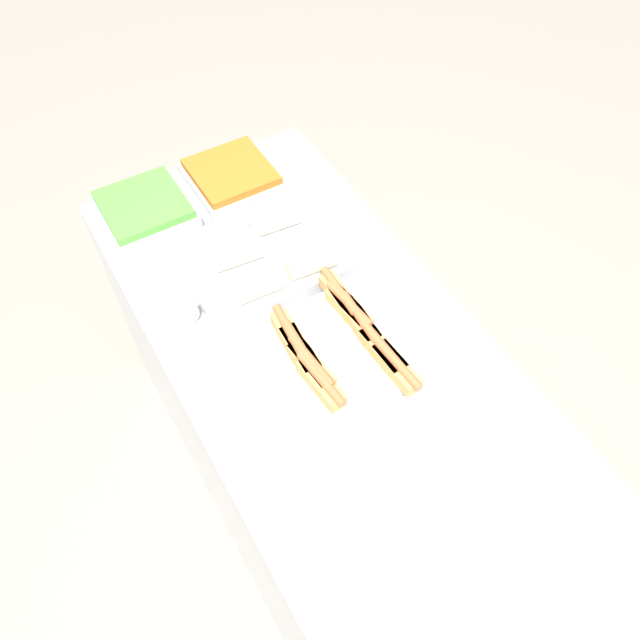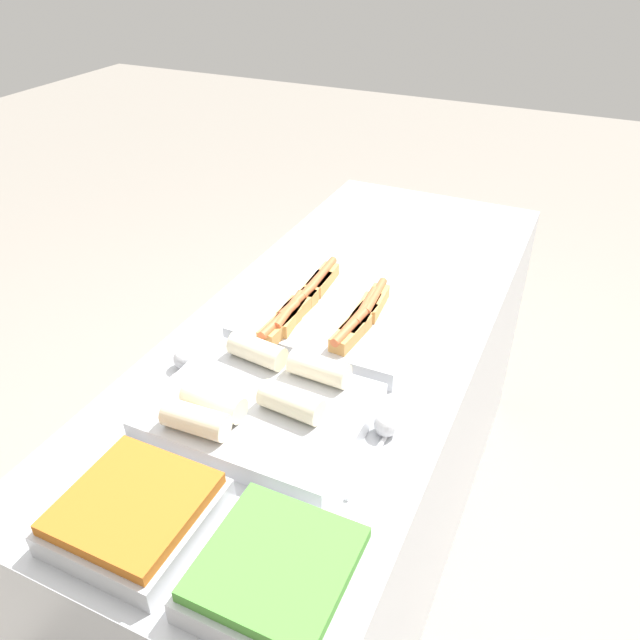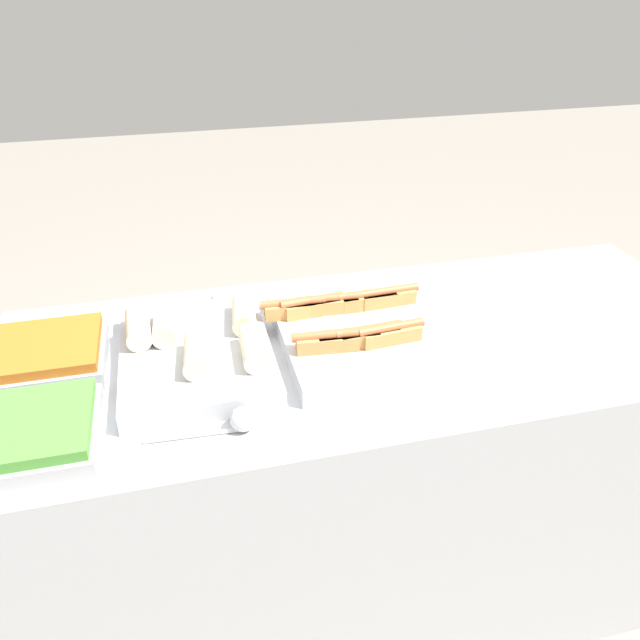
# 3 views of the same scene
# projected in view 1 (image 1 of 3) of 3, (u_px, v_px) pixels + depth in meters

# --- Properties ---
(ground_plane) EXTENTS (12.00, 12.00, 0.00)m
(ground_plane) POSITION_uv_depth(u_px,v_px,m) (341.00, 516.00, 2.25)
(ground_plane) COLOR gray
(counter) EXTENTS (1.89, 0.75, 0.93)m
(counter) POSITION_uv_depth(u_px,v_px,m) (345.00, 462.00, 1.88)
(counter) COLOR #B7BABF
(counter) RESTS_ON ground_plane
(tray_hotdogs) EXTENTS (0.42, 0.45, 0.10)m
(tray_hotdogs) POSITION_uv_depth(u_px,v_px,m) (336.00, 351.00, 1.52)
(tray_hotdogs) COLOR #B7BABF
(tray_hotdogs) RESTS_ON counter
(tray_wraps) EXTENTS (0.35, 0.45, 0.11)m
(tray_wraps) POSITION_uv_depth(u_px,v_px,m) (266.00, 255.00, 1.71)
(tray_wraps) COLOR #B7BABF
(tray_wraps) RESTS_ON counter
(tray_side_front) EXTENTS (0.26, 0.25, 0.07)m
(tray_side_front) POSITION_uv_depth(u_px,v_px,m) (145.00, 211.00, 1.82)
(tray_side_front) COLOR #B7BABF
(tray_side_front) RESTS_ON counter
(tray_side_back) EXTENTS (0.26, 0.25, 0.07)m
(tray_side_back) POSITION_uv_depth(u_px,v_px,m) (232.00, 178.00, 1.91)
(tray_side_back) COLOR #B7BABF
(tray_side_back) RESTS_ON counter
(serving_spoon_near) EXTENTS (0.23, 0.05, 0.05)m
(serving_spoon_near) POSITION_uv_depth(u_px,v_px,m) (188.00, 311.00, 1.61)
(serving_spoon_near) COLOR silver
(serving_spoon_near) RESTS_ON counter
(serving_spoon_far) EXTENTS (0.25, 0.05, 0.05)m
(serving_spoon_far) POSITION_uv_depth(u_px,v_px,m) (356.00, 239.00, 1.77)
(serving_spoon_far) COLOR silver
(serving_spoon_far) RESTS_ON counter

